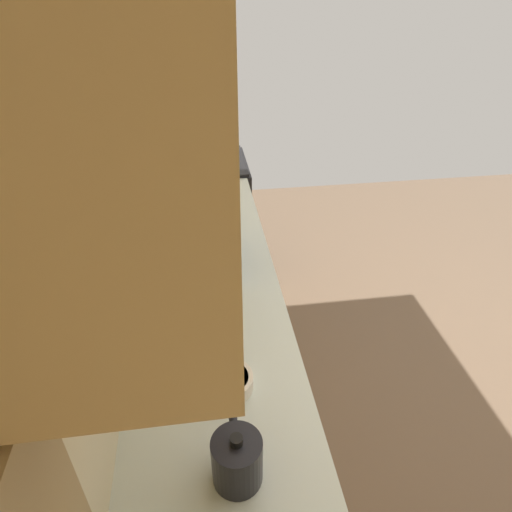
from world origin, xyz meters
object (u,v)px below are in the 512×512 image
microwave (199,232)px  kettle (237,460)px  oven_range (205,219)px  bowl (228,381)px

microwave → kettle: bearing=-176.9°
oven_range → bowl: 2.05m
oven_range → bowl: bearing=-179.5°
oven_range → bowl: (-1.99, -0.02, 0.47)m
kettle → bowl: bearing=-0.0°
oven_range → bowl: oven_range is taller
oven_range → kettle: size_ratio=5.86×
microwave → bowl: bearing=-175.6°
bowl → kettle: 0.32m
bowl → kettle: (-0.31, 0.00, 0.05)m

